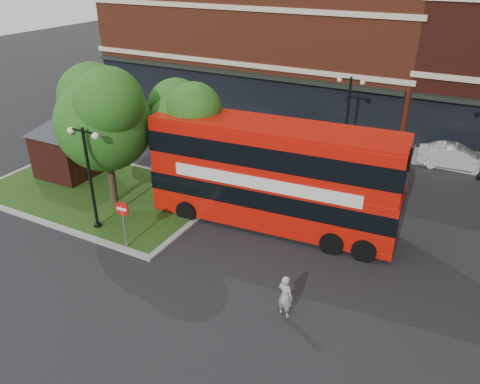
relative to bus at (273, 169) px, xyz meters
The scene contains 14 objects.
ground 5.51m from the bus, 108.62° to the right, with size 120.00×120.00×0.00m, color black.
pavement_far 12.45m from the bus, 97.12° to the left, with size 44.00×3.00×0.12m, color slate.
terrace_far_left 22.12m from the bus, 115.94° to the left, with size 26.00×12.00×14.00m, color maroon.
traffic_island 10.01m from the bus, behind, with size 12.60×7.60×0.15m.
kiosk 12.52m from the bus, behind, with size 6.51×6.51×3.60m.
tree_island_west 8.54m from the bus, 166.89° to the right, with size 5.40×4.71×7.21m.
tree_island_east 5.30m from the bus, behind, with size 4.46×3.90×6.29m.
lamp_island 8.20m from the bus, 148.68° to the right, with size 1.72×0.36×5.00m.
lamp_far_left 10.05m from the bus, 87.17° to the left, with size 1.72×0.36×5.00m.
bus is the anchor object (origin of this frame).
woman 6.65m from the bus, 61.28° to the right, with size 0.61×0.40×1.67m, color gray.
car_silver 11.08m from the bus, 107.07° to the left, with size 1.85×4.60×1.57m, color silver.
car_white 13.33m from the bus, 57.96° to the left, with size 1.48×4.24×1.40m, color silver.
no_entry_sign 6.92m from the bus, 133.27° to the right, with size 0.65×0.10×2.35m.
Camera 1 is at (9.21, -13.28, 11.56)m, focal length 35.00 mm.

